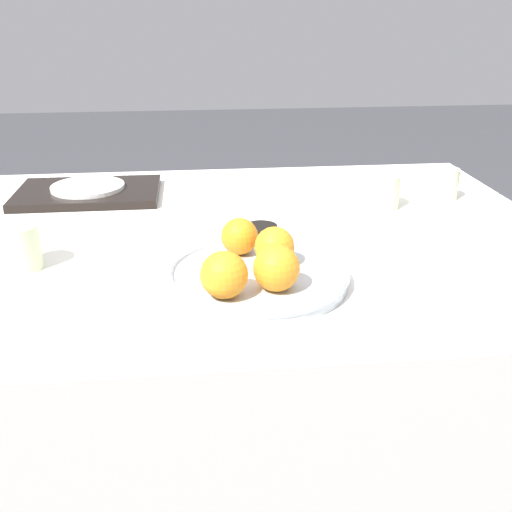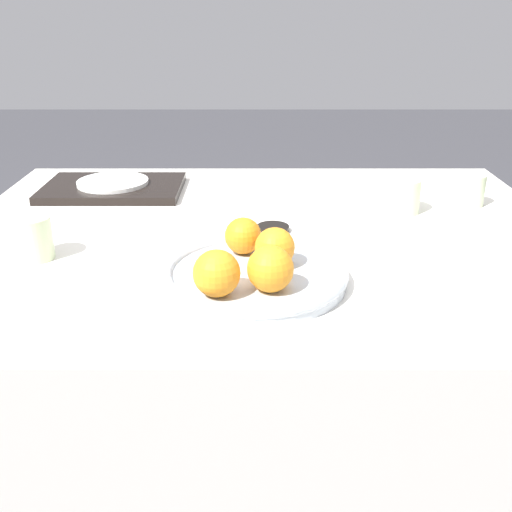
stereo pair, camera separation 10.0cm
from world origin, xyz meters
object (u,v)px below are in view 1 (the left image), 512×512
at_px(orange_2, 276,268).
at_px(cup_2, 381,191).
at_px(orange_1, 240,236).
at_px(orange_3, 224,275).
at_px(soy_dish, 261,228).
at_px(cup_0, 21,247).
at_px(fruit_platter, 256,275).
at_px(serving_tray, 88,193).
at_px(cup_1, 443,184).
at_px(orange_0, 275,247).
at_px(side_plate, 88,187).

height_order(orange_2, cup_2, orange_2).
bearing_deg(orange_1, orange_3, -102.46).
relative_size(orange_1, soy_dish, 0.98).
distance_m(cup_0, soy_dish, 0.47).
bearing_deg(cup_0, orange_1, -3.57).
bearing_deg(fruit_platter, serving_tray, 123.92).
relative_size(orange_2, cup_0, 0.92).
distance_m(serving_tray, cup_1, 0.87).
distance_m(orange_2, cup_0, 0.47).
bearing_deg(orange_1, orange_0, -46.46).
height_order(cup_2, soy_dish, cup_2).
relative_size(orange_3, cup_1, 1.01).
bearing_deg(cup_2, serving_tray, 167.20).
bearing_deg(side_plate, orange_1, -53.18).
bearing_deg(orange_1, serving_tray, 126.82).
bearing_deg(orange_1, orange_2, -73.40).
relative_size(orange_3, cup_0, 0.92).
relative_size(cup_1, cup_2, 0.86).
height_order(orange_3, soy_dish, orange_3).
bearing_deg(orange_1, fruit_platter, -75.70).
bearing_deg(cup_2, fruit_platter, -131.27).
xyz_separation_m(cup_0, cup_1, (0.91, 0.32, -0.00)).
relative_size(fruit_platter, cup_0, 3.93).
bearing_deg(orange_1, side_plate, 126.82).
distance_m(cup_0, cup_1, 0.97).
relative_size(orange_2, side_plate, 0.42).
xyz_separation_m(orange_1, side_plate, (-0.34, 0.45, -0.03)).
height_order(orange_1, orange_3, orange_3).
bearing_deg(orange_2, soy_dish, 87.72).
bearing_deg(cup_1, serving_tray, 173.07).
distance_m(orange_2, orange_3, 0.08).
relative_size(orange_3, soy_dish, 1.09).
xyz_separation_m(orange_3, soy_dish, (0.10, 0.34, -0.05)).
distance_m(orange_2, cup_1, 0.69).
distance_m(fruit_platter, orange_3, 0.11).
bearing_deg(fruit_platter, cup_2, 48.73).
bearing_deg(side_plate, orange_0, -52.34).
relative_size(orange_1, serving_tray, 0.20).
bearing_deg(cup_1, cup_0, -160.60).
bearing_deg(orange_2, fruit_platter, 109.21).
bearing_deg(cup_2, orange_2, -124.34).
bearing_deg(soy_dish, orange_2, -92.28).
height_order(orange_3, cup_0, orange_3).
relative_size(side_plate, cup_2, 2.06).
xyz_separation_m(fruit_platter, orange_0, (0.03, 0.02, 0.04)).
distance_m(fruit_platter, orange_0, 0.06).
xyz_separation_m(orange_1, serving_tray, (-0.34, 0.45, -0.04)).
xyz_separation_m(side_plate, soy_dish, (0.40, -0.28, -0.02)).
height_order(orange_0, cup_1, orange_0).
relative_size(orange_2, soy_dish, 1.09).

